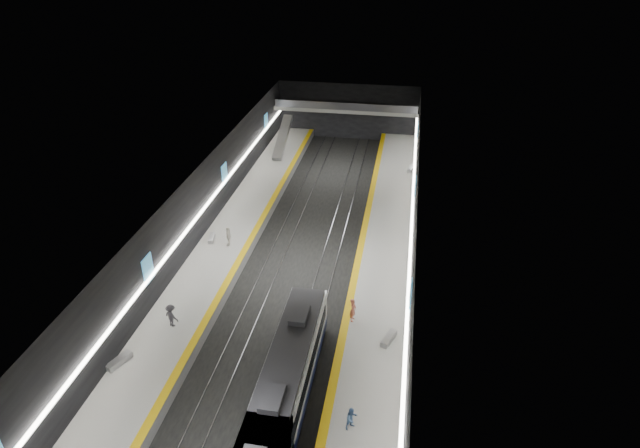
% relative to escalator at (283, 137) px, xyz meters
% --- Properties ---
extents(ground, '(70.00, 70.00, 0.00)m').
position_rel_escalator_xyz_m(ground, '(7.50, -26.00, -2.90)').
color(ground, black).
rests_on(ground, ground).
extents(ceiling, '(20.00, 70.00, 0.04)m').
position_rel_escalator_xyz_m(ceiling, '(7.50, -26.00, 5.10)').
color(ceiling, beige).
rests_on(ceiling, wall_left).
extents(wall_left, '(0.04, 70.00, 8.00)m').
position_rel_escalator_xyz_m(wall_left, '(-2.50, -26.00, 1.10)').
color(wall_left, black).
rests_on(wall_left, ground).
extents(wall_right, '(0.04, 70.00, 8.00)m').
position_rel_escalator_xyz_m(wall_right, '(17.50, -26.00, 1.10)').
color(wall_right, black).
rests_on(wall_right, ground).
extents(wall_back, '(20.00, 0.04, 8.00)m').
position_rel_escalator_xyz_m(wall_back, '(7.50, 9.00, 1.10)').
color(wall_back, black).
rests_on(wall_back, ground).
extents(platform_left, '(5.00, 70.00, 1.00)m').
position_rel_escalator_xyz_m(platform_left, '(0.00, -26.00, -2.40)').
color(platform_left, slate).
rests_on(platform_left, ground).
extents(tile_surface_left, '(5.00, 70.00, 0.02)m').
position_rel_escalator_xyz_m(tile_surface_left, '(0.00, -26.00, -1.89)').
color(tile_surface_left, '#9A9A96').
rests_on(tile_surface_left, platform_left).
extents(tactile_strip_left, '(0.60, 70.00, 0.02)m').
position_rel_escalator_xyz_m(tactile_strip_left, '(2.20, -26.00, -1.88)').
color(tactile_strip_left, '#DCAC0B').
rests_on(tactile_strip_left, platform_left).
extents(platform_right, '(5.00, 70.00, 1.00)m').
position_rel_escalator_xyz_m(platform_right, '(15.00, -26.00, -2.40)').
color(platform_right, slate).
rests_on(platform_right, ground).
extents(tile_surface_right, '(5.00, 70.00, 0.02)m').
position_rel_escalator_xyz_m(tile_surface_right, '(15.00, -26.00, -1.89)').
color(tile_surface_right, '#9A9A96').
rests_on(tile_surface_right, platform_right).
extents(tactile_strip_right, '(0.60, 70.00, 0.02)m').
position_rel_escalator_xyz_m(tactile_strip_right, '(12.80, -26.00, -1.88)').
color(tactile_strip_right, '#DCAC0B').
rests_on(tactile_strip_right, platform_right).
extents(rails, '(6.52, 70.00, 0.12)m').
position_rel_escalator_xyz_m(rails, '(7.50, -26.00, -2.84)').
color(rails, gray).
rests_on(rails, ground).
extents(ad_posters, '(19.94, 53.50, 2.20)m').
position_rel_escalator_xyz_m(ad_posters, '(7.50, -25.00, 1.60)').
color(ad_posters, '#4093C2').
rests_on(ad_posters, wall_left).
extents(cove_light_left, '(0.25, 68.60, 0.12)m').
position_rel_escalator_xyz_m(cove_light_left, '(-2.30, -26.00, 0.90)').
color(cove_light_left, white).
rests_on(cove_light_left, wall_left).
extents(cove_light_right, '(0.25, 68.60, 0.12)m').
position_rel_escalator_xyz_m(cove_light_right, '(17.30, -26.00, 0.90)').
color(cove_light_right, white).
rests_on(cove_light_right, wall_right).
extents(mezzanine_bridge, '(20.00, 3.00, 1.50)m').
position_rel_escalator_xyz_m(mezzanine_bridge, '(7.50, 6.93, 2.14)').
color(mezzanine_bridge, gray).
rests_on(mezzanine_bridge, wall_left).
extents(escalator, '(1.20, 7.50, 3.92)m').
position_rel_escalator_xyz_m(escalator, '(0.00, 0.00, 0.00)').
color(escalator, '#99999E').
rests_on(escalator, platform_left).
extents(bench_left_near, '(1.23, 1.99, 0.47)m').
position_rel_escalator_xyz_m(bench_left_near, '(-2.00, -40.48, -1.66)').
color(bench_left_near, '#99999E').
rests_on(bench_left_near, platform_left).
extents(bench_left_far, '(0.81, 1.74, 0.41)m').
position_rel_escalator_xyz_m(bench_left_far, '(-1.44, -23.59, -1.69)').
color(bench_left_far, '#99999E').
rests_on(bench_left_far, platform_left).
extents(bench_right_near, '(1.14, 1.91, 0.45)m').
position_rel_escalator_xyz_m(bench_right_near, '(16.16, -34.98, -1.67)').
color(bench_right_near, '#99999E').
rests_on(bench_right_near, platform_right).
extents(bench_right_far, '(0.94, 1.92, 0.45)m').
position_rel_escalator_xyz_m(bench_right_far, '(17.00, -3.60, -1.67)').
color(bench_right_far, '#99999E').
rests_on(bench_right_far, platform_right).
extents(passenger_right_a, '(0.58, 0.78, 1.96)m').
position_rel_escalator_xyz_m(passenger_right_a, '(13.30, -33.10, -0.92)').
color(passenger_right_a, '#CF684D').
rests_on(passenger_right_a, platform_right).
extents(passenger_right_b, '(0.97, 0.96, 1.57)m').
position_rel_escalator_xyz_m(passenger_right_b, '(14.42, -43.05, -1.11)').
color(passenger_right_b, '#486B9E').
rests_on(passenger_right_b, platform_right).
extents(passenger_left_a, '(0.69, 1.21, 1.94)m').
position_rel_escalator_xyz_m(passenger_left_a, '(0.52, -24.23, -0.93)').
color(passenger_left_a, beige).
rests_on(passenger_left_a, platform_left).
extents(passenger_left_b, '(1.40, 1.12, 1.89)m').
position_rel_escalator_xyz_m(passenger_left_b, '(-0.00, -36.06, -0.96)').
color(passenger_left_b, '#3C3A41').
rests_on(passenger_left_b, platform_left).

